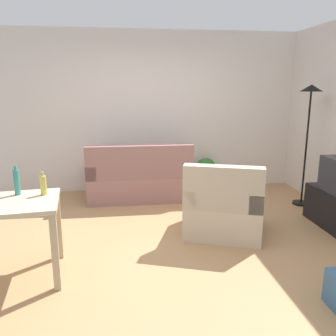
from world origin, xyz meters
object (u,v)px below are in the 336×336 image
(armchair, at_px, (223,209))
(potted_plant, at_px, (206,172))
(bottle_squat, at_px, (43,185))
(bottle_tall, at_px, (17,182))
(couch, at_px, (140,180))
(torchiere_lamp, at_px, (309,112))

(armchair, bearing_deg, potted_plant, -77.63)
(bottle_squat, bearing_deg, potted_plant, 47.71)
(armchair, xyz_separation_m, bottle_squat, (-1.97, -0.56, 0.54))
(potted_plant, relative_size, bottle_squat, 2.51)
(bottle_tall, bearing_deg, armchair, 13.42)
(couch, height_order, torchiere_lamp, torchiere_lamp)
(couch, relative_size, potted_plant, 2.87)
(armchair, bearing_deg, bottle_squat, 35.33)
(couch, height_order, armchair, same)
(couch, distance_m, torchiere_lamp, 2.78)
(bottle_squat, bearing_deg, armchair, 16.03)
(couch, relative_size, bottle_squat, 7.21)
(bottle_tall, distance_m, bottle_squat, 0.26)
(armchair, bearing_deg, couch, -38.92)
(couch, bearing_deg, armchair, 121.78)
(armchair, bearing_deg, bottle_tall, 32.72)
(potted_plant, height_order, bottle_tall, bottle_tall)
(torchiere_lamp, relative_size, bottle_tall, 6.36)
(armchair, height_order, bottle_squat, bottle_squat)
(torchiere_lamp, distance_m, potted_plant, 1.93)
(bottle_squat, bearing_deg, bottle_tall, 171.89)
(armchair, relative_size, bottle_tall, 3.96)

